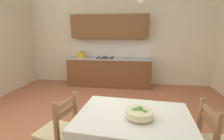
% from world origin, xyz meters
% --- Properties ---
extents(ground_plane, '(6.48, 6.08, 0.10)m').
position_xyz_m(ground_plane, '(0.00, 0.00, -0.05)').
color(ground_plane, '#A86042').
extents(wall_back, '(6.48, 0.12, 4.17)m').
position_xyz_m(wall_back, '(0.00, 2.80, 2.08)').
color(wall_back, beige).
rests_on(wall_back, ground_plane).
extents(kitchen_cabinetry, '(2.60, 0.63, 2.20)m').
position_xyz_m(kitchen_cabinetry, '(-0.25, 2.47, 0.86)').
color(kitchen_cabinetry, brown).
rests_on(kitchen_cabinetry, ground_plane).
extents(dining_table, '(1.36, 1.02, 0.75)m').
position_xyz_m(dining_table, '(0.53, -0.84, 0.62)').
color(dining_table, brown).
rests_on(dining_table, ground_plane).
extents(dining_chair_tv_side, '(0.51, 0.51, 0.93)m').
position_xyz_m(dining_chair_tv_side, '(-0.42, -0.80, 0.44)').
color(dining_chair_tv_side, '#D1BC89').
rests_on(dining_chair_tv_side, ground_plane).
extents(fruit_bowl, '(0.30, 0.30, 0.12)m').
position_xyz_m(fruit_bowl, '(0.59, -0.90, 0.81)').
color(fruit_bowl, beige).
rests_on(fruit_bowl, dining_table).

